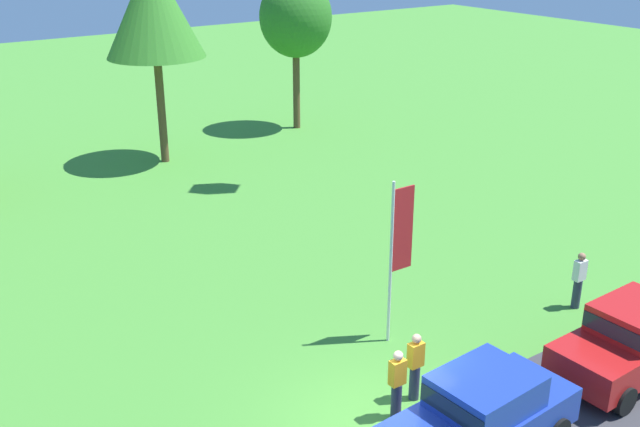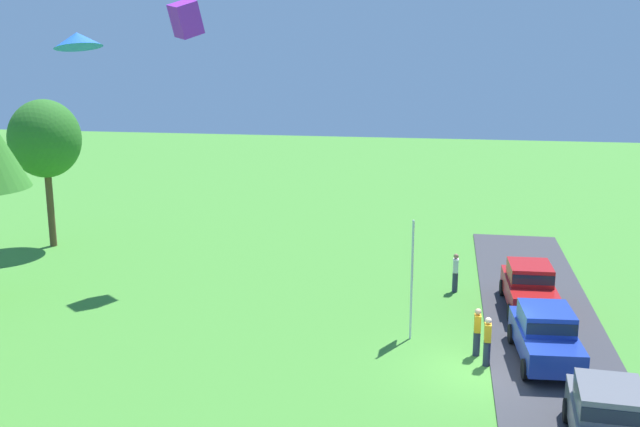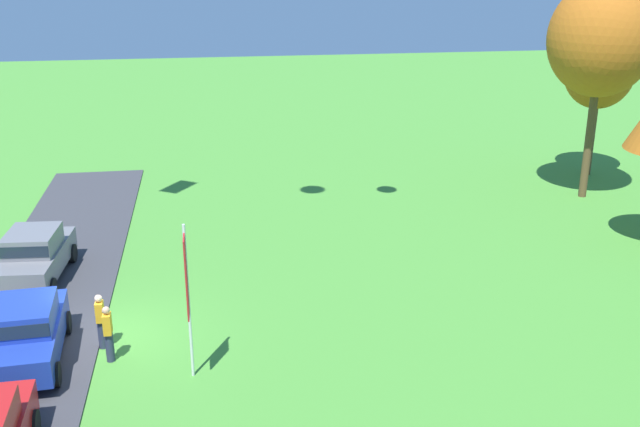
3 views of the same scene
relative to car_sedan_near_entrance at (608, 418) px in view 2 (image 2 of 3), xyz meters
The scene contains 12 objects.
ground_plane 5.53m from the car_sedan_near_entrance, 32.20° to the left, with size 120.00×120.00×0.00m, color #478E33.
pavement_strip 4.73m from the car_sedan_near_entrance, ahead, with size 36.00×4.40×0.06m, color #38383D.
car_sedan_near_entrance is the anchor object (origin of this frame).
car_sedan_by_flagpole 5.76m from the car_sedan_near_entrance, ahead, with size 4.51×2.18×1.84m.
car_sedan_mid_row 10.87m from the car_sedan_near_entrance, ahead, with size 4.46×2.07×1.84m.
person_beside_suv 5.83m from the car_sedan_near_entrance, 29.00° to the left, with size 0.36×0.24×1.71m.
person_watching_sky 6.68m from the car_sedan_near_entrance, 27.97° to the left, with size 0.36×0.24×1.71m.
person_on_lawn 13.15m from the car_sedan_near_entrance, 16.82° to the left, with size 0.36×0.24×1.71m.
tree_far_right 30.13m from the car_sedan_near_entrance, 56.11° to the left, with size 3.65×3.65×7.71m.
flag_banner 9.25m from the car_sedan_near_entrance, 36.92° to the left, with size 0.71×0.08×4.45m.
kite_box_near_flag 23.51m from the car_sedan_near_entrance, 49.13° to the left, with size 1.03×1.03×1.44m, color purple.
kite_delta_over_trees 15.92m from the car_sedan_near_entrance, 107.09° to the left, with size 1.01×1.01×0.31m, color blue.
Camera 2 is at (-23.33, 1.59, 10.64)m, focal length 42.00 mm.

